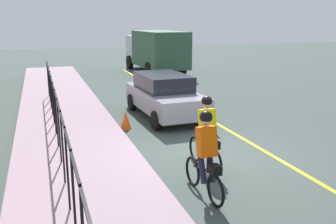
# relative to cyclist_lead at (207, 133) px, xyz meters

# --- Properties ---
(ground_plane) EXTENTS (80.00, 80.00, 0.00)m
(ground_plane) POSITION_rel_cyclist_lead_xyz_m (0.85, -0.48, -0.91)
(ground_plane) COLOR #3C4945
(lane_line_centre) EXTENTS (36.00, 0.12, 0.01)m
(lane_line_centre) POSITION_rel_cyclist_lead_xyz_m (0.85, -2.08, -0.91)
(lane_line_centre) COLOR yellow
(lane_line_centre) RESTS_ON ground
(sidewalk) EXTENTS (40.00, 3.20, 0.15)m
(sidewalk) POSITION_rel_cyclist_lead_xyz_m (0.85, 2.92, -0.84)
(sidewalk) COLOR gray
(sidewalk) RESTS_ON ground
(iron_fence) EXTENTS (16.28, 0.04, 1.60)m
(iron_fence) POSITION_rel_cyclist_lead_xyz_m (1.85, 3.32, 0.35)
(iron_fence) COLOR black
(iron_fence) RESTS_ON sidewalk
(cyclist_lead) EXTENTS (1.71, 0.38, 1.83)m
(cyclist_lead) POSITION_rel_cyclist_lead_xyz_m (0.00, 0.00, 0.00)
(cyclist_lead) COLOR black
(cyclist_lead) RESTS_ON ground
(cyclist_follow) EXTENTS (1.71, 0.38, 1.83)m
(cyclist_follow) POSITION_rel_cyclist_lead_xyz_m (-1.35, 0.63, 0.00)
(cyclist_follow) COLOR black
(cyclist_follow) RESTS_ON ground
(parked_sedan_rear) EXTENTS (4.46, 2.05, 1.58)m
(parked_sedan_rear) POSITION_rel_cyclist_lead_xyz_m (5.20, -0.65, -0.09)
(parked_sedan_rear) COLOR #9590A5
(parked_sedan_rear) RESTS_ON ground
(box_truck_background) EXTENTS (6.82, 2.81, 2.78)m
(box_truck_background) POSITION_rel_cyclist_lead_xyz_m (16.72, -3.86, 0.64)
(box_truck_background) COLOR #2F513B
(box_truck_background) RESTS_ON ground
(traffic_cone_near) EXTENTS (0.36, 0.36, 0.60)m
(traffic_cone_near) POSITION_rel_cyclist_lead_xyz_m (4.05, 1.08, -0.61)
(traffic_cone_near) COLOR #F35B12
(traffic_cone_near) RESTS_ON ground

